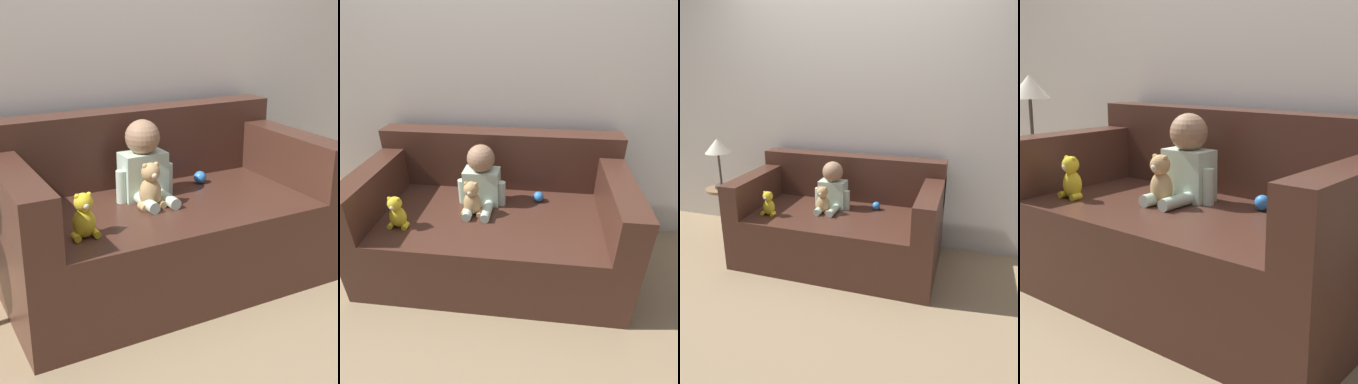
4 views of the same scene
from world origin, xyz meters
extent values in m
plane|color=#9E8460|center=(0.00, 0.00, 0.00)|extent=(12.00, 12.00, 0.00)
cube|color=silver|center=(0.00, 0.54, 1.30)|extent=(8.00, 0.05, 2.60)
cube|color=#47281E|center=(0.00, 0.00, 0.22)|extent=(1.67, 0.92, 0.45)
cube|color=#47281E|center=(0.00, 0.37, 0.65)|extent=(1.67, 0.18, 0.41)
cube|color=#47281E|center=(-0.76, 0.00, 0.59)|extent=(0.16, 0.92, 0.28)
cube|color=#47281E|center=(0.76, 0.00, 0.59)|extent=(0.16, 0.92, 0.28)
cube|color=silver|center=(-0.08, 0.09, 0.57)|extent=(0.23, 0.14, 0.24)
sphere|color=#A37A5B|center=(-0.08, 0.09, 0.77)|extent=(0.18, 0.18, 0.18)
cylinder|color=silver|center=(-0.14, -0.06, 0.48)|extent=(0.06, 0.18, 0.06)
cylinder|color=silver|center=(-0.03, -0.06, 0.48)|extent=(0.06, 0.18, 0.06)
cylinder|color=silver|center=(-0.21, 0.07, 0.53)|extent=(0.05, 0.05, 0.17)
cylinder|color=silver|center=(0.05, 0.07, 0.53)|extent=(0.05, 0.05, 0.17)
ellipsoid|color=tan|center=(-0.12, -0.06, 0.52)|extent=(0.11, 0.09, 0.15)
sphere|color=tan|center=(-0.12, -0.06, 0.63)|extent=(0.09, 0.09, 0.09)
sphere|color=tan|center=(-0.15, -0.06, 0.67)|extent=(0.03, 0.03, 0.03)
sphere|color=tan|center=(-0.09, -0.06, 0.67)|extent=(0.03, 0.03, 0.03)
sphere|color=beige|center=(-0.12, -0.10, 0.63)|extent=(0.03, 0.03, 0.03)
cylinder|color=tan|center=(-0.17, -0.08, 0.47)|extent=(0.04, 0.06, 0.04)
cylinder|color=tan|center=(-0.07, -0.08, 0.47)|extent=(0.04, 0.06, 0.04)
ellipsoid|color=yellow|center=(-0.52, -0.24, 0.52)|extent=(0.10, 0.08, 0.13)
sphere|color=yellow|center=(-0.52, -0.25, 0.61)|extent=(0.08, 0.08, 0.08)
sphere|color=yellow|center=(-0.55, -0.25, 0.64)|extent=(0.02, 0.02, 0.02)
sphere|color=yellow|center=(-0.50, -0.25, 0.64)|extent=(0.02, 0.02, 0.02)
sphere|color=beige|center=(-0.52, -0.28, 0.61)|extent=(0.03, 0.03, 0.03)
cylinder|color=yellow|center=(-0.57, -0.26, 0.47)|extent=(0.03, 0.05, 0.03)
cylinder|color=yellow|center=(-0.48, -0.26, 0.47)|extent=(0.03, 0.05, 0.03)
sphere|color=#337FDB|center=(0.29, 0.14, 0.48)|extent=(0.07, 0.07, 0.07)
cylinder|color=#93704C|center=(-1.11, -0.04, 0.55)|extent=(0.29, 0.29, 0.02)
cylinder|color=#93704C|center=(-1.11, -0.04, 0.27)|extent=(0.04, 0.04, 0.54)
cylinder|color=#4C4742|center=(-1.11, -0.04, 0.58)|extent=(0.12, 0.12, 0.03)
cylinder|color=#4C4742|center=(-1.11, -0.04, 0.74)|extent=(0.02, 0.02, 0.30)
cone|color=beige|center=(-1.11, -0.04, 0.95)|extent=(0.22, 0.22, 0.13)
camera|label=1|loc=(-1.20, -2.25, 1.41)|focal=50.00mm
camera|label=2|loc=(0.29, -1.61, 1.52)|focal=28.00mm
camera|label=3|loc=(1.00, -2.77, 1.61)|focal=35.00mm
camera|label=4|loc=(1.48, -1.79, 1.06)|focal=50.00mm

